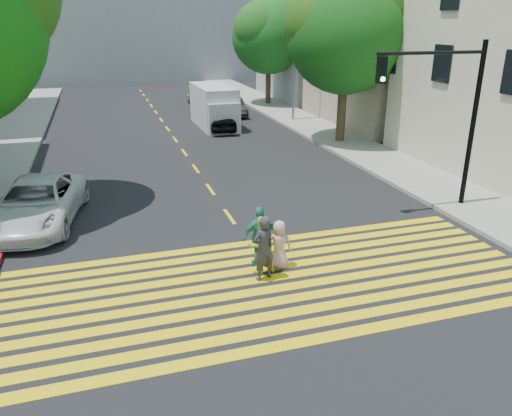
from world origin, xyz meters
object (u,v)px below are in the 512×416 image
tree_right_far (269,32)px  silver_car (201,96)px  dark_car_parked (233,107)px  traffic_signal (449,104)px  pedestrian_woman (261,245)px  pedestrian_extra (260,236)px  dark_car_near (220,119)px  pedestrian_man (263,248)px  pedestrian_child (279,245)px  white_sedan (37,203)px  tree_right_near (348,27)px  white_van (215,108)px

tree_right_far → silver_car: (-4.99, 1.37, -4.63)m
tree_right_far → dark_car_parked: (-3.79, -3.65, -4.70)m
traffic_signal → dark_car_parked: bearing=98.3°
pedestrian_woman → pedestrian_extra: size_ratio=0.94×
dark_car_near → silver_car: bearing=-88.5°
dark_car_near → pedestrian_extra: bearing=86.0°
pedestrian_man → dark_car_near: (3.23, 18.08, -0.19)m
tree_right_far → pedestrian_child: bearing=-108.1°
tree_right_far → dark_car_near: 10.90m
tree_right_far → pedestrian_man: bearing=-108.9°
dark_car_near → silver_car: (0.74, 9.41, 0.00)m
pedestrian_woman → silver_car: 27.38m
pedestrian_woman → dark_car_near: (3.16, 17.69, -0.12)m
traffic_signal → white_sedan: bearing=170.4°
silver_car → dark_car_parked: bearing=107.3°
tree_right_far → pedestrian_extra: bearing=-109.1°
tree_right_far → white_sedan: bearing=-125.8°
dark_car_near → dark_car_parked: (1.94, 4.38, -0.07)m
tree_right_far → pedestrian_extra: (-8.79, -25.33, -4.47)m
tree_right_near → pedestrian_child: size_ratio=6.53×
dark_car_near → pedestrian_man: bearing=85.9°
tree_right_near → pedestrian_woman: bearing=-124.2°
tree_right_near → tree_right_far: bearing=88.6°
pedestrian_woman → pedestrian_extra: 0.41m
pedestrian_extra → silver_car: 26.98m
pedestrian_woman → white_van: size_ratio=0.30×
traffic_signal → pedestrian_child: bearing=-157.6°
white_sedan → silver_car: size_ratio=1.12×
silver_car → traffic_signal: size_ratio=0.82×
tree_right_near → dark_car_parked: 11.37m
tree_right_far → white_sedan: 25.61m
tree_right_far → white_van: (-5.81, -6.98, -4.14)m
white_sedan → dark_car_parked: white_sedan is taller
pedestrian_man → white_sedan: (-5.78, 5.67, -0.14)m
pedestrian_man → pedestrian_child: pedestrian_man is taller
silver_car → traffic_signal: traffic_signal is taller
traffic_signal → tree_right_near: bearing=84.4°
traffic_signal → dark_car_near: bearing=107.1°
pedestrian_child → tree_right_near: bearing=-105.5°
pedestrian_extra → dark_car_parked: pedestrian_extra is taller
tree_right_near → white_sedan: tree_right_near is taller
tree_right_far → pedestrian_woman: (-8.89, -25.73, -4.52)m
silver_car → tree_right_far: bearing=168.5°
pedestrian_woman → white_sedan: (-5.85, 5.29, -0.06)m
pedestrian_woman → white_van: (3.08, 18.74, 0.38)m
dark_car_near → pedestrian_child: bearing=87.5°
tree_right_near → dark_car_near: (-5.41, 5.09, -5.19)m
tree_right_far → dark_car_near: size_ratio=2.00×
pedestrian_man → white_van: 19.39m
pedestrian_child → dark_car_near: 17.78m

